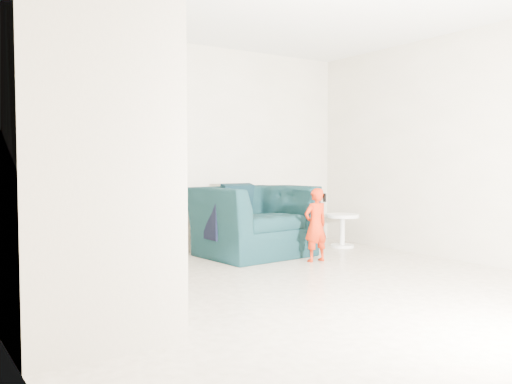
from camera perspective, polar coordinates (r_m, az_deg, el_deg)
floor at (r=4.84m, az=6.50°, el=-10.78°), size 5.50×5.50×0.00m
back_wall at (r=7.04m, az=-8.05°, el=4.59°), size 5.00×0.00×5.00m
left_wall at (r=3.64m, az=-25.24°, el=5.84°), size 0.00×5.50×5.50m
right_wall at (r=6.60m, az=23.47°, el=4.47°), size 0.00×5.50×5.50m
armchair at (r=6.81m, az=-0.48°, el=-3.05°), size 1.44×1.28×0.87m
toddler at (r=6.40m, az=6.30°, el=-3.46°), size 0.32×0.22×0.87m
side_table at (r=7.57m, az=9.07°, el=-3.44°), size 0.46×0.46×0.46m
staircase at (r=4.28m, az=-19.55°, el=0.09°), size 1.02×3.03×3.62m
cushion at (r=7.06m, az=-2.10°, el=-0.86°), size 0.44×0.21×0.44m
throw at (r=6.52m, az=-5.20°, el=-2.34°), size 0.05×0.53×0.59m
phone at (r=6.39m, az=7.23°, el=-0.59°), size 0.03×0.05×0.10m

